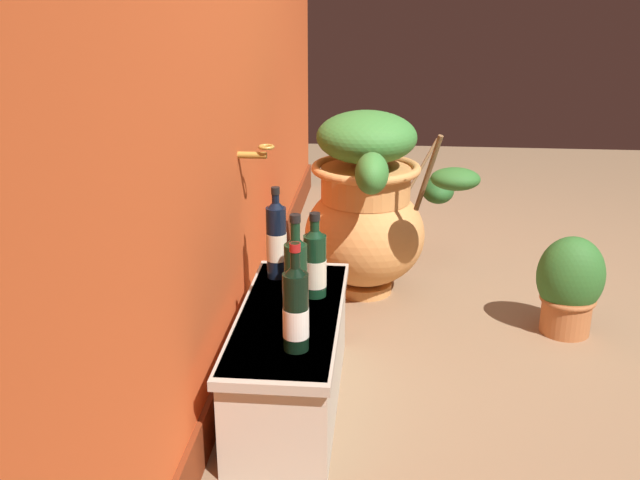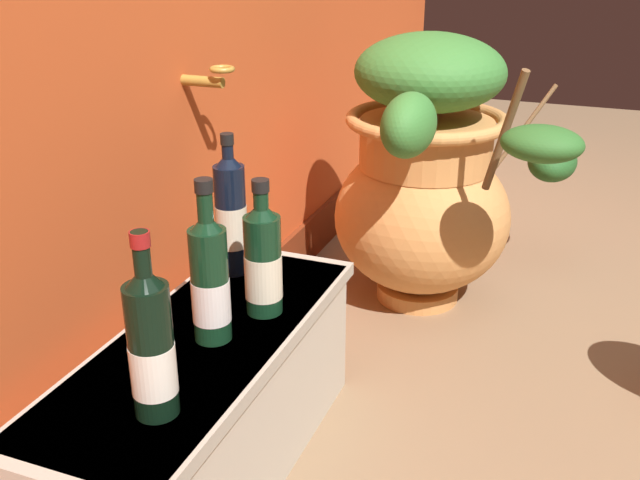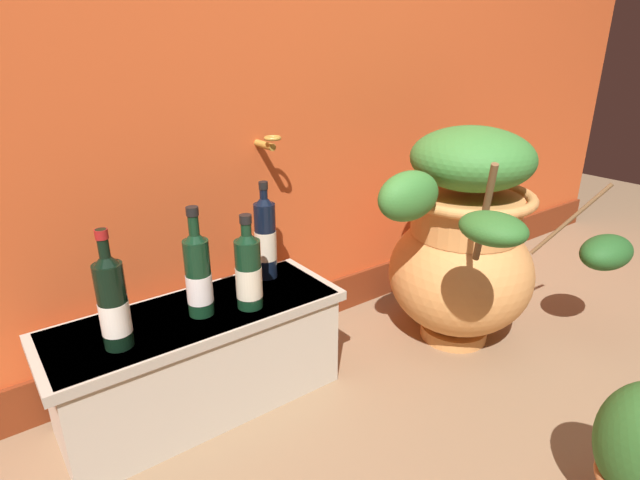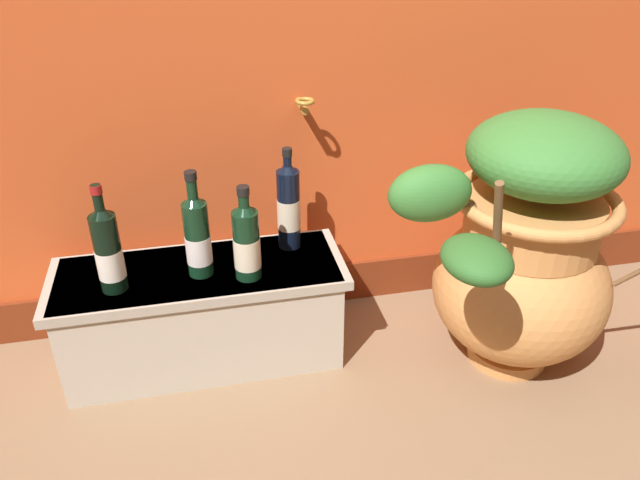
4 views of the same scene
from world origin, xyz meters
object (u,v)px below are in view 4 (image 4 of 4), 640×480
at_px(terracotta_urn, 527,253).
at_px(wine_bottle_middle, 197,235).
at_px(wine_bottle_right, 108,249).
at_px(wine_bottle_left, 246,241).
at_px(wine_bottle_back, 289,205).

distance_m(terracotta_urn, wine_bottle_middle, 0.96).
distance_m(terracotta_urn, wine_bottle_right, 1.19).
xyz_separation_m(wine_bottle_left, wine_bottle_right, (-0.38, 0.02, 0.01)).
distance_m(wine_bottle_middle, wine_bottle_back, 0.30).
distance_m(wine_bottle_left, wine_bottle_right, 0.38).
bearing_deg(terracotta_urn, wine_bottle_back, 155.24).
xyz_separation_m(terracotta_urn, wine_bottle_middle, (-0.93, 0.20, 0.07)).
bearing_deg(wine_bottle_left, wine_bottle_back, 45.21).
height_order(wine_bottle_middle, wine_bottle_right, wine_bottle_middle).
bearing_deg(wine_bottle_right, terracotta_urn, -8.15).
xyz_separation_m(terracotta_urn, wine_bottle_right, (-1.18, 0.17, 0.07)).
height_order(terracotta_urn, wine_bottle_middle, terracotta_urn).
distance_m(wine_bottle_middle, wine_bottle_right, 0.24).
relative_size(wine_bottle_left, wine_bottle_middle, 0.89).
xyz_separation_m(wine_bottle_right, wine_bottle_back, (0.53, 0.13, 0.01)).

